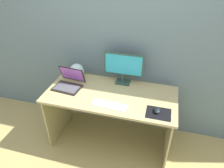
# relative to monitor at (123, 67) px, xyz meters

# --- Properties ---
(ground_plane) EXTENTS (8.00, 8.00, 0.00)m
(ground_plane) POSITION_rel_monitor_xyz_m (-0.08, -0.27, -0.98)
(ground_plane) COLOR tan
(wall_back) EXTENTS (6.00, 0.04, 2.50)m
(wall_back) POSITION_rel_monitor_xyz_m (-0.08, 0.15, 0.27)
(wall_back) COLOR slate
(wall_back) RESTS_ON ground_plane
(desk) EXTENTS (1.50, 0.70, 0.76)m
(desk) POSITION_rel_monitor_xyz_m (-0.08, -0.27, -0.38)
(desk) COLOR tan
(desk) RESTS_ON ground_plane
(monitor) EXTENTS (0.47, 0.14, 0.39)m
(monitor) POSITION_rel_monitor_xyz_m (0.00, 0.00, 0.00)
(monitor) COLOR #284438
(monitor) RESTS_ON desk
(laptop) EXTENTS (0.35, 0.32, 0.22)m
(laptop) POSITION_rel_monitor_xyz_m (-0.61, -0.25, -0.18)
(laptop) COLOR black
(laptop) RESTS_ON desk
(fishbowl) EXTENTS (0.18, 0.18, 0.18)m
(fishbowl) POSITION_rel_monitor_xyz_m (-0.61, -0.02, -0.13)
(fishbowl) COLOR silver
(fishbowl) RESTS_ON desk
(keyboard_external) EXTENTS (0.38, 0.14, 0.01)m
(keyboard_external) POSITION_rel_monitor_xyz_m (-0.04, -0.48, -0.22)
(keyboard_external) COLOR white
(keyboard_external) RESTS_ON desk
(mousepad) EXTENTS (0.25, 0.20, 0.00)m
(mousepad) POSITION_rel_monitor_xyz_m (0.47, -0.47, -0.22)
(mousepad) COLOR black
(mousepad) RESTS_ON desk
(mouse) EXTENTS (0.06, 0.10, 0.04)m
(mouse) POSITION_rel_monitor_xyz_m (0.46, -0.45, -0.20)
(mouse) COLOR black
(mouse) RESTS_ON mousepad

